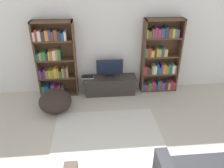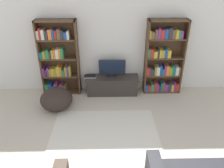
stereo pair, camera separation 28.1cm
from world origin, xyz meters
TOP-DOWN VIEW (x-y plane):
  - wall_back at (0.00, 4.23)m, footprint 8.80×0.06m
  - bookshelf_left at (-1.30, 4.05)m, footprint 0.94×0.30m
  - bookshelf_right at (1.30, 4.05)m, footprint 0.94×0.30m
  - tv_stand at (0.03, 3.95)m, footprint 1.33×0.44m
  - television at (0.03, 3.99)m, footprint 0.66×0.16m
  - laptop at (-0.53, 3.99)m, footprint 0.31×0.20m
  - area_rug at (-0.15, 2.28)m, footprint 2.09×1.68m
  - beanbag_ottoman at (-1.25, 3.27)m, footprint 0.72×0.72m

SIDE VIEW (x-z plane):
  - area_rug at x=-0.15m, z-range 0.00..0.02m
  - tv_stand at x=0.03m, z-range 0.00..0.45m
  - beanbag_ottoman at x=-1.25m, z-range 0.00..0.49m
  - laptop at x=-0.53m, z-range 0.45..0.48m
  - television at x=0.03m, z-range 0.46..0.91m
  - bookshelf_right at x=1.30m, z-range -0.06..1.80m
  - bookshelf_left at x=-1.30m, z-range -0.02..1.84m
  - wall_back at x=0.00m, z-range 0.00..2.60m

